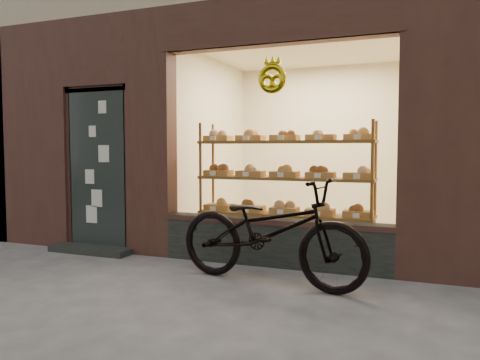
% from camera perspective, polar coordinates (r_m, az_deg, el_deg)
% --- Properties ---
extents(ground, '(90.00, 90.00, 0.00)m').
position_cam_1_polar(ground, '(3.92, -12.21, -16.63)').
color(ground, '#525253').
extents(display_shelf, '(2.20, 0.45, 1.70)m').
position_cam_1_polar(display_shelf, '(5.85, 5.46, -0.99)').
color(display_shelf, brown).
rests_on(display_shelf, ground).
extents(bicycle, '(2.14, 1.01, 1.08)m').
position_cam_1_polar(bicycle, '(4.74, 3.58, -6.22)').
color(bicycle, black).
rests_on(bicycle, ground).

